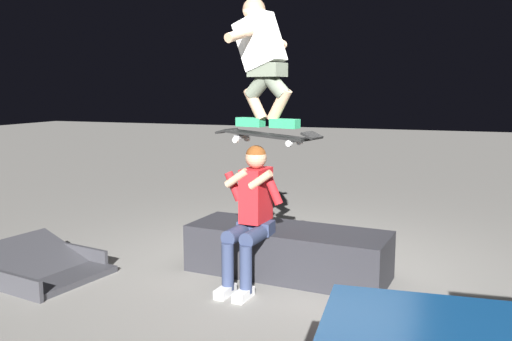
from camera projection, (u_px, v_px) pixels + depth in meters
name	position (u px, v px, depth m)	size (l,w,h in m)	color
ground_plane	(289.00, 269.00, 5.45)	(40.00, 40.00, 0.00)	gray
ledge_box_main	(287.00, 251.00, 5.27)	(1.96, 0.70, 0.47)	#28282D
person_sitting_on_ledge	(251.00, 209.00, 4.92)	(0.60, 0.77, 1.30)	#2D3856
skateboard	(267.00, 136.00, 4.75)	(1.04, 0.44, 0.13)	black
skater_airborne	(262.00, 57.00, 4.68)	(0.64, 0.88, 1.12)	#2D9E66
kicker_ramp	(41.00, 269.00, 5.25)	(1.25, 1.13, 0.41)	#38383D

